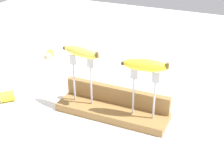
{
  "coord_description": "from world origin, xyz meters",
  "views": [
    {
      "loc": [
        0.4,
        -0.91,
        0.66
      ],
      "look_at": [
        0.0,
        0.0,
        0.13
      ],
      "focal_mm": 52.01,
      "sensor_mm": 36.0,
      "label": 1
    }
  ],
  "objects_px": {
    "fork_stand_right": "(144,90)",
    "fork_fallen_near": "(100,101)",
    "fork_stand_left": "(82,76)",
    "banana_raised_left": "(80,52)",
    "banana_chunk_far": "(50,54)",
    "banana_chunk_near": "(7,96)",
    "banana_raised_right": "(145,66)"
  },
  "relations": [
    {
      "from": "fork_stand_right",
      "to": "fork_fallen_near",
      "type": "height_order",
      "value": "fork_stand_right"
    },
    {
      "from": "fork_stand_left",
      "to": "fork_stand_right",
      "type": "xyz_separation_m",
      "value": [
        0.23,
        0.0,
        -0.01
      ]
    },
    {
      "from": "banana_raised_left",
      "to": "banana_chunk_far",
      "type": "bearing_deg",
      "value": 137.04
    },
    {
      "from": "banana_raised_left",
      "to": "banana_chunk_far",
      "type": "xyz_separation_m",
      "value": [
        -0.39,
        0.36,
        -0.21
      ]
    },
    {
      "from": "banana_chunk_near",
      "to": "banana_chunk_far",
      "type": "relative_size",
      "value": 1.4
    },
    {
      "from": "fork_stand_right",
      "to": "banana_chunk_near",
      "type": "relative_size",
      "value": 2.58
    },
    {
      "from": "banana_raised_left",
      "to": "banana_raised_right",
      "type": "distance_m",
      "value": 0.23
    },
    {
      "from": "banana_raised_right",
      "to": "banana_chunk_near",
      "type": "relative_size",
      "value": 2.34
    },
    {
      "from": "fork_fallen_near",
      "to": "fork_stand_left",
      "type": "bearing_deg",
      "value": -115.93
    },
    {
      "from": "fork_stand_right",
      "to": "fork_fallen_near",
      "type": "xyz_separation_m",
      "value": [
        -0.2,
        0.07,
        -0.13
      ]
    },
    {
      "from": "fork_fallen_near",
      "to": "banana_raised_left",
      "type": "bearing_deg",
      "value": -115.99
    },
    {
      "from": "banana_raised_right",
      "to": "banana_chunk_far",
      "type": "xyz_separation_m",
      "value": [
        -0.62,
        0.36,
        -0.2
      ]
    },
    {
      "from": "fork_stand_right",
      "to": "banana_raised_left",
      "type": "distance_m",
      "value": 0.25
    },
    {
      "from": "banana_raised_left",
      "to": "banana_chunk_far",
      "type": "relative_size",
      "value": 3.31
    },
    {
      "from": "fork_stand_right",
      "to": "banana_chunk_near",
      "type": "bearing_deg",
      "value": -172.62
    },
    {
      "from": "fork_stand_left",
      "to": "fork_fallen_near",
      "type": "height_order",
      "value": "fork_stand_left"
    },
    {
      "from": "banana_chunk_near",
      "to": "banana_chunk_far",
      "type": "xyz_separation_m",
      "value": [
        -0.09,
        0.43,
        -0.0
      ]
    },
    {
      "from": "fork_fallen_near",
      "to": "banana_chunk_far",
      "type": "distance_m",
      "value": 0.51
    },
    {
      "from": "banana_chunk_far",
      "to": "banana_raised_right",
      "type": "bearing_deg",
      "value": -30.12
    },
    {
      "from": "banana_raised_right",
      "to": "fork_stand_left",
      "type": "bearing_deg",
      "value": 180.0
    },
    {
      "from": "fork_stand_left",
      "to": "banana_raised_left",
      "type": "xyz_separation_m",
      "value": [
        -0.0,
        0.0,
        0.09
      ]
    },
    {
      "from": "banana_raised_right",
      "to": "banana_raised_left",
      "type": "bearing_deg",
      "value": 179.99
    },
    {
      "from": "banana_raised_left",
      "to": "fork_fallen_near",
      "type": "xyz_separation_m",
      "value": [
        0.04,
        0.07,
        -0.23
      ]
    },
    {
      "from": "banana_chunk_near",
      "to": "fork_fallen_near",
      "type": "bearing_deg",
      "value": 23.04
    },
    {
      "from": "banana_chunk_far",
      "to": "fork_stand_right",
      "type": "bearing_deg",
      "value": -30.12
    },
    {
      "from": "fork_stand_left",
      "to": "banana_raised_left",
      "type": "relative_size",
      "value": 1.15
    },
    {
      "from": "banana_raised_right",
      "to": "fork_stand_right",
      "type": "bearing_deg",
      "value": 9.19
    },
    {
      "from": "banana_raised_right",
      "to": "fork_fallen_near",
      "type": "distance_m",
      "value": 0.3
    },
    {
      "from": "banana_raised_right",
      "to": "fork_fallen_near",
      "type": "relative_size",
      "value": 1.14
    },
    {
      "from": "fork_stand_right",
      "to": "banana_chunk_near",
      "type": "height_order",
      "value": "fork_stand_right"
    },
    {
      "from": "fork_stand_left",
      "to": "banana_raised_right",
      "type": "height_order",
      "value": "banana_raised_right"
    },
    {
      "from": "banana_raised_right",
      "to": "fork_fallen_near",
      "type": "xyz_separation_m",
      "value": [
        -0.2,
        0.07,
        -0.22
      ]
    }
  ]
}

